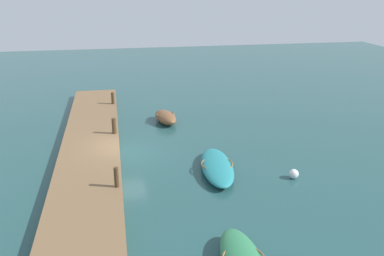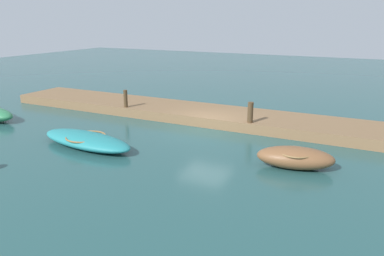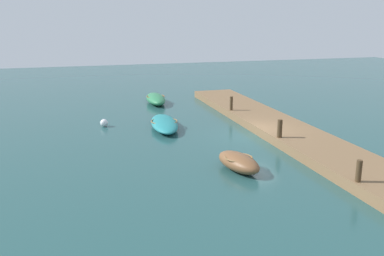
{
  "view_description": "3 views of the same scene",
  "coord_description": "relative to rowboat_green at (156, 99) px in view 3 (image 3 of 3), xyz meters",
  "views": [
    {
      "loc": [
        23.58,
        -0.29,
        9.82
      ],
      "look_at": [
        -0.13,
        4.24,
        1.29
      ],
      "focal_mm": 39.06,
      "sensor_mm": 36.0,
      "label": 1
    },
    {
      "loc": [
        -7.9,
        17.22,
        5.53
      ],
      "look_at": [
        -0.27,
        2.13,
        0.66
      ],
      "focal_mm": 35.92,
      "sensor_mm": 36.0,
      "label": 2
    },
    {
      "loc": [
        -23.39,
        10.82,
        7.22
      ],
      "look_at": [
        -1.11,
        4.38,
        1.15
      ],
      "focal_mm": 40.49,
      "sensor_mm": 36.0,
      "label": 3
    }
  ],
  "objects": [
    {
      "name": "ground_plane",
      "position": [
        -11.86,
        -3.81,
        -0.4
      ],
      "size": [
        84.0,
        84.0,
        0.0
      ],
      "primitive_type": "plane",
      "color": "#234C4C"
    },
    {
      "name": "dock_platform",
      "position": [
        -11.86,
        -5.74,
        -0.14
      ],
      "size": [
        27.79,
        3.44,
        0.52
      ],
      "primitive_type": "cube",
      "color": "brown",
      "rests_on": "ground_plane"
    },
    {
      "name": "rowboat_green",
      "position": [
        0.0,
        0.0,
        0.0
      ],
      "size": [
        4.4,
        1.71,
        0.79
      ],
      "rotation": [
        0.0,
        0.0,
        -0.06
      ],
      "color": "#2D7A4C",
      "rests_on": "ground_plane"
    },
    {
      "name": "motorboat_teal",
      "position": [
        -8.28,
        1.11,
        -0.08
      ],
      "size": [
        5.16,
        2.22,
        0.62
      ],
      "rotation": [
        0.0,
        0.0,
        -0.11
      ],
      "color": "teal",
      "rests_on": "ground_plane"
    },
    {
      "name": "dinghy_brown",
      "position": [
        -17.08,
        -0.55,
        0.03
      ],
      "size": [
        3.1,
        1.85,
        0.84
      ],
      "rotation": [
        0.0,
        0.0,
        0.21
      ],
      "color": "brown",
      "rests_on": "ground_plane"
    },
    {
      "name": "mooring_post_west",
      "position": [
        -21.03,
        -4.26,
        0.59
      ],
      "size": [
        0.24,
        0.24,
        0.93
      ],
      "primitive_type": "cylinder",
      "color": "#47331E",
      "rests_on": "dock_platform"
    },
    {
      "name": "mooring_post_mid_west",
      "position": [
        -14.03,
        -4.26,
        0.64
      ],
      "size": [
        0.28,
        0.28,
        1.03
      ],
      "primitive_type": "cylinder",
      "color": "#47331E",
      "rests_on": "dock_platform"
    },
    {
      "name": "mooring_post_mid_east",
      "position": [
        -6.51,
        -4.26,
        0.63
      ],
      "size": [
        0.22,
        0.22,
        1.0
      ],
      "primitive_type": "cylinder",
      "color": "#47331E",
      "rests_on": "dock_platform"
    },
    {
      "name": "marker_buoy",
      "position": [
        -6.76,
        4.88,
        -0.15
      ],
      "size": [
        0.51,
        0.51,
        0.51
      ],
      "primitive_type": "sphere",
      "color": "silver",
      "rests_on": "ground_plane"
    }
  ]
}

